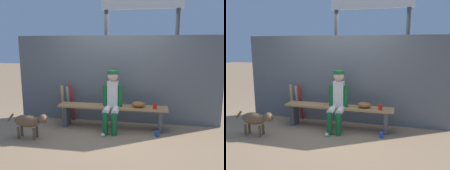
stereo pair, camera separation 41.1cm
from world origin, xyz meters
TOP-DOWN VIEW (x-y plane):
  - ground_plane at (0.00, 0.00)m, footprint 30.00×30.00m
  - chainlink_fence at (0.00, 0.43)m, footprint 4.63×0.03m
  - dugout_bench at (0.00, 0.00)m, footprint 2.32×0.36m
  - player_seated at (0.02, -0.11)m, footprint 0.41×0.55m
  - baseball_glove at (0.56, 0.00)m, footprint 0.28×0.20m
  - bat_aluminum_red at (-0.98, 0.30)m, footprint 0.09×0.24m
  - bat_aluminum_silver at (-1.09, 0.34)m, footprint 0.08×0.20m
  - bat_wood_tan at (-1.21, 0.28)m, footprint 0.08×0.14m
  - baseball at (-0.10, -0.50)m, footprint 0.07×0.07m
  - cup_on_ground at (0.94, -0.29)m, footprint 0.08×0.08m
  - cup_on_bench at (0.89, -0.07)m, footprint 0.08×0.08m
  - scoreboard at (0.59, 1.05)m, footprint 2.21×0.27m
  - dog at (-1.46, -0.78)m, footprint 0.84×0.20m

SIDE VIEW (x-z plane):
  - ground_plane at x=0.00m, z-range 0.00..0.00m
  - baseball at x=-0.10m, z-range 0.00..0.07m
  - cup_on_ground at x=0.94m, z-range 0.00..0.11m
  - dog at x=-1.46m, z-range 0.09..0.58m
  - dugout_bench at x=0.00m, z-range 0.13..0.62m
  - bat_aluminum_silver at x=-1.09m, z-range 0.00..0.82m
  - bat_wood_tan at x=-1.21m, z-range 0.00..0.85m
  - bat_aluminum_red at x=-0.98m, z-range 0.00..0.88m
  - cup_on_bench at x=0.89m, z-range 0.49..0.60m
  - baseball_glove at x=0.56m, z-range 0.49..0.61m
  - player_seated at x=0.02m, z-range 0.06..1.30m
  - chainlink_fence at x=0.00m, z-range 0.00..1.97m
  - scoreboard at x=0.59m, z-range 0.75..4.42m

